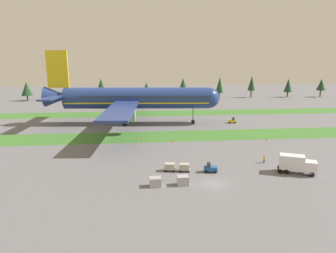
# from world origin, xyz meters

# --- Properties ---
(ground_plane) EXTENTS (400.00, 400.00, 0.00)m
(ground_plane) POSITION_xyz_m (0.00, 0.00, 0.00)
(ground_plane) COLOR slate
(grass_strip_near) EXTENTS (320.00, 12.45, 0.01)m
(grass_strip_near) POSITION_xyz_m (0.00, 34.49, 0.00)
(grass_strip_near) COLOR #3D752D
(grass_strip_near) RESTS_ON ground
(grass_strip_far) EXTENTS (320.00, 12.45, 0.01)m
(grass_strip_far) POSITION_xyz_m (0.00, 71.39, 0.00)
(grass_strip_far) COLOR #3D752D
(grass_strip_far) RESTS_ON ground
(airliner) EXTENTS (58.42, 72.35, 24.28)m
(airliner) POSITION_xyz_m (-14.74, 53.05, 8.71)
(airliner) COLOR navy
(airliner) RESTS_ON ground
(baggage_tug) EXTENTS (2.79, 1.75, 1.97)m
(baggage_tug) POSITION_xyz_m (0.60, 5.78, 0.81)
(baggage_tug) COLOR #1E4C8E
(baggage_tug) RESTS_ON ground
(cargo_dolly_lead) EXTENTS (2.43, 1.87, 1.55)m
(cargo_dolly_lead) POSITION_xyz_m (-4.35, 6.69, 0.92)
(cargo_dolly_lead) COLOR #A3A3A8
(cargo_dolly_lead) RESTS_ON ground
(cargo_dolly_second) EXTENTS (2.43, 1.87, 1.55)m
(cargo_dolly_second) POSITION_xyz_m (-7.20, 7.21, 0.92)
(cargo_dolly_second) COLOR #A3A3A8
(cargo_dolly_second) RESTS_ON ground
(catering_truck) EXTENTS (7.29, 4.91, 3.58)m
(catering_truck) POSITION_xyz_m (17.02, 3.51, 1.95)
(catering_truck) COLOR silver
(catering_truck) RESTS_ON ground
(pushback_tractor) EXTENTS (2.70, 1.51, 1.97)m
(pushback_tractor) POSITION_xyz_m (18.91, 50.31, 0.81)
(pushback_tractor) COLOR yellow
(pushback_tractor) RESTS_ON ground
(ground_crew_marshaller) EXTENTS (0.36, 0.48, 1.74)m
(ground_crew_marshaller) POSITION_xyz_m (13.31, 10.00, 0.95)
(ground_crew_marshaller) COLOR black
(ground_crew_marshaller) RESTS_ON ground
(uld_container_0) EXTENTS (2.01, 1.61, 1.61)m
(uld_container_0) POSITION_xyz_m (-10.45, 0.11, 0.80)
(uld_container_0) COLOR #A3A3A8
(uld_container_0) RESTS_ON ground
(uld_container_1) EXTENTS (2.01, 1.61, 1.65)m
(uld_container_1) POSITION_xyz_m (-5.63, 0.20, 0.82)
(uld_container_1) COLOR #A3A3A8
(uld_container_1) RESTS_ON ground
(taxiway_marker_0) EXTENTS (0.44, 0.44, 0.68)m
(taxiway_marker_0) POSITION_xyz_m (-4.25, 28.16, 0.34)
(taxiway_marker_0) COLOR orange
(taxiway_marker_0) RESTS_ON ground
(taxiway_marker_1) EXTENTS (0.44, 0.44, 0.56)m
(taxiway_marker_1) POSITION_xyz_m (-12.00, 31.68, 0.28)
(taxiway_marker_1) COLOR orange
(taxiway_marker_1) RESTS_ON ground
(taxiway_marker_2) EXTENTS (0.44, 0.44, 0.66)m
(taxiway_marker_2) POSITION_xyz_m (21.42, 27.39, 0.33)
(taxiway_marker_2) COLOR orange
(taxiway_marker_2) RESTS_ON ground
(taxiway_marker_3) EXTENTS (0.44, 0.44, 0.56)m
(taxiway_marker_3) POSITION_xyz_m (-13.70, 32.05, 0.28)
(taxiway_marker_3) COLOR orange
(taxiway_marker_3) RESTS_ON ground
(distant_tree_line) EXTENTS (187.98, 10.21, 12.13)m
(distant_tree_line) POSITION_xyz_m (-3.04, 114.96, 6.82)
(distant_tree_line) COLOR #4C3823
(distant_tree_line) RESTS_ON ground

